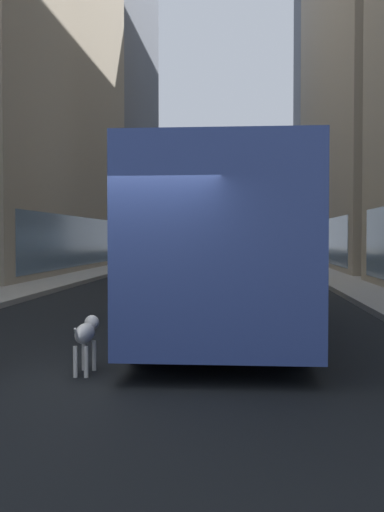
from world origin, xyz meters
TOP-DOWN VIEW (x-y plane):
  - ground_plane at (0.00, 35.00)m, footprint 120.00×120.00m
  - sidewalk_left at (-5.70, 35.00)m, footprint 2.40×110.00m
  - sidewalk_right at (5.70, 35.00)m, footprint 2.40×110.00m
  - building_left_far at (-11.90, 43.97)m, footprint 10.37×18.48m
  - building_right_far at (11.90, 55.28)m, footprint 8.17×23.61m
  - transit_bus at (1.20, 5.15)m, footprint 2.78×11.53m
  - car_yellow_taxi at (2.80, 14.80)m, footprint 1.80×4.14m
  - car_black_suv at (1.20, 23.87)m, footprint 1.91×3.98m
  - box_truck at (-1.20, 15.77)m, footprint 2.30×7.50m
  - dalmatian_dog at (-0.55, 0.21)m, footprint 0.22×0.96m

SIDE VIEW (x-z plane):
  - ground_plane at x=0.00m, z-range 0.00..0.00m
  - sidewalk_left at x=-5.70m, z-range 0.00..0.15m
  - sidewalk_right at x=5.70m, z-range 0.00..0.15m
  - dalmatian_dog at x=-0.55m, z-range 0.15..0.87m
  - car_yellow_taxi at x=2.80m, z-range 0.01..1.63m
  - car_black_suv at x=1.20m, z-range 0.01..1.63m
  - box_truck at x=-1.20m, z-range 0.14..3.19m
  - transit_bus at x=1.20m, z-range 0.25..3.30m
  - building_right_far at x=11.90m, z-range -0.01..31.62m
  - building_left_far at x=-11.90m, z-range -0.01..36.60m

